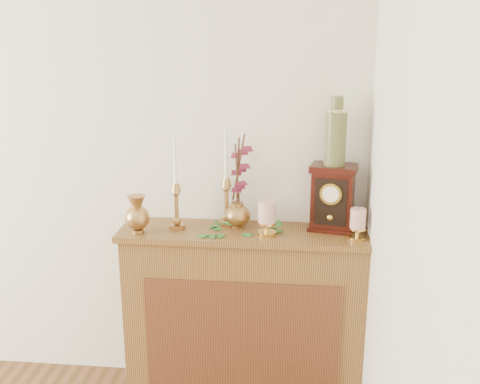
# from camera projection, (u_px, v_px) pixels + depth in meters

# --- Properties ---
(console_shelf) EXTENTS (1.24, 0.34, 0.93)m
(console_shelf) POSITION_uv_depth(u_px,v_px,m) (244.00, 320.00, 2.90)
(console_shelf) COLOR brown
(console_shelf) RESTS_ON ground
(candlestick_left) EXTENTS (0.08, 0.08, 0.47)m
(candlestick_left) POSITION_uv_depth(u_px,v_px,m) (176.00, 199.00, 2.75)
(candlestick_left) COLOR #AE8545
(candlestick_left) RESTS_ON console_shelf
(candlestick_center) EXTENTS (0.08, 0.08, 0.50)m
(candlestick_center) POSITION_uv_depth(u_px,v_px,m) (226.00, 194.00, 2.80)
(candlestick_center) COLOR #AE8545
(candlestick_center) RESTS_ON console_shelf
(bud_vase) EXTENTS (0.12, 0.12, 0.19)m
(bud_vase) POSITION_uv_depth(u_px,v_px,m) (137.00, 215.00, 2.70)
(bud_vase) COLOR #AE8545
(bud_vase) RESTS_ON console_shelf
(ginger_jar) EXTENTS (0.19, 0.21, 0.48)m
(ginger_jar) POSITION_uv_depth(u_px,v_px,m) (240.00, 184.00, 2.78)
(ginger_jar) COLOR #AE8545
(ginger_jar) RESTS_ON console_shelf
(pillar_candle_left) EXTENTS (0.09, 0.09, 0.18)m
(pillar_candle_left) POSITION_uv_depth(u_px,v_px,m) (267.00, 216.00, 2.68)
(pillar_candle_left) COLOR #E4B24F
(pillar_candle_left) RESTS_ON console_shelf
(pillar_candle_right) EXTENTS (0.08, 0.08, 0.16)m
(pillar_candle_right) POSITION_uv_depth(u_px,v_px,m) (358.00, 222.00, 2.63)
(pillar_candle_right) COLOR #E4B24F
(pillar_candle_right) RESTS_ON console_shelf
(ivy_garland) EXTENTS (0.39, 0.18, 0.08)m
(ivy_garland) POSITION_uv_depth(u_px,v_px,m) (248.00, 230.00, 2.72)
(ivy_garland) COLOR #286626
(ivy_garland) RESTS_ON console_shelf
(mantel_clock) EXTENTS (0.24, 0.19, 0.33)m
(mantel_clock) POSITION_uv_depth(u_px,v_px,m) (332.00, 198.00, 2.74)
(mantel_clock) COLOR #360F0A
(mantel_clock) RESTS_ON console_shelf
(ceramic_vase) EXTENTS (0.10, 0.10, 0.33)m
(ceramic_vase) POSITION_uv_depth(u_px,v_px,m) (336.00, 135.00, 2.65)
(ceramic_vase) COLOR #1C3829
(ceramic_vase) RESTS_ON mantel_clock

